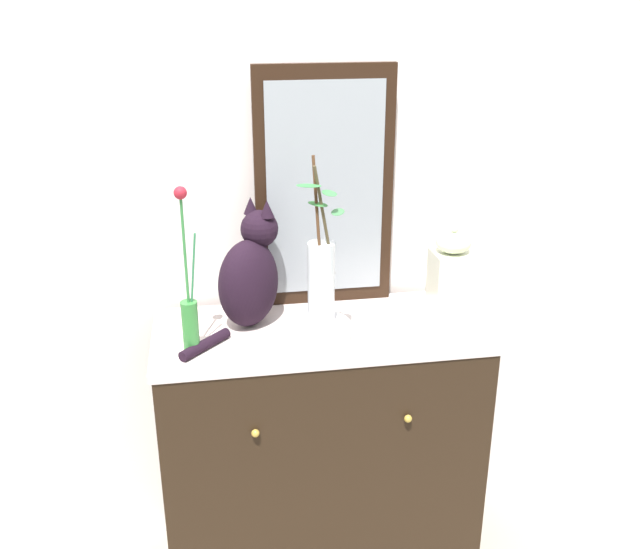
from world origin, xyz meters
TOP-DOWN VIEW (x-y plane):
  - wall_back at (0.00, 0.30)m, footprint 4.40×0.08m
  - sideboard at (0.00, -0.00)m, footprint 1.04×0.47m
  - mirror_leaning at (0.05, 0.20)m, footprint 0.45×0.03m
  - cat_sitting at (-0.21, 0.07)m, footprint 0.35×0.36m
  - vase_slim_green at (-0.40, -0.10)m, footprint 0.06×0.05m
  - bowl_porcelain at (-0.01, -0.10)m, footprint 0.18×0.18m
  - vase_glass_clear at (-0.01, -0.10)m, footprint 0.14×0.13m
  - jar_lidded_porcelain at (0.40, -0.04)m, footprint 0.12×0.12m

SIDE VIEW (x-z plane):
  - sideboard at x=0.00m, z-range 0.00..0.95m
  - bowl_porcelain at x=-0.01m, z-range 0.95..1.01m
  - vase_slim_green at x=-0.40m, z-range 0.83..1.33m
  - jar_lidded_porcelain at x=0.40m, z-range 0.93..1.26m
  - cat_sitting at x=-0.21m, z-range 0.91..1.31m
  - vase_glass_clear at x=-0.01m, z-range 0.90..1.41m
  - wall_back at x=0.00m, z-range 0.00..2.60m
  - mirror_leaning at x=0.05m, z-range 0.95..1.73m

